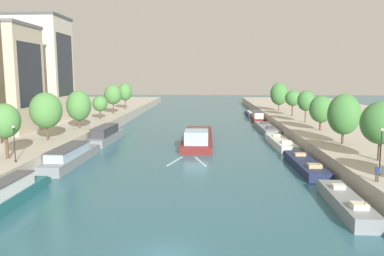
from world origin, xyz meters
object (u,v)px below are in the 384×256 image
at_px(tree_left_far, 5,121).
at_px(lamppost_left_bank, 14,142).
at_px(tree_left_by_lamp, 100,104).
at_px(tree_left_third, 125,92).
at_px(moored_boat_right_second, 345,202).
at_px(tree_right_end_of_row, 306,101).
at_px(moored_boat_right_lone, 280,142).
at_px(person_on_quay, 377,172).
at_px(moored_boat_right_near, 257,117).
at_px(tree_right_second, 279,94).
at_px(moored_boat_left_end, 11,194).
at_px(moored_boat_right_downstream, 267,128).
at_px(tree_right_third, 381,123).
at_px(tree_left_end_of_row, 113,95).
at_px(tree_right_past_mid, 293,98).
at_px(barge_midriver, 198,137).
at_px(moored_boat_left_near, 106,135).
at_px(tree_right_midway, 321,109).
at_px(tree_left_nearest, 46,110).
at_px(moored_boat_left_upstream, 71,156).
at_px(lamppost_right_bank, 381,150).
at_px(tree_right_distant, 344,114).
at_px(moored_boat_right_far, 249,114).
at_px(moored_boat_right_upstream, 305,164).
at_px(tree_left_midway, 79,106).

relative_size(tree_left_far, lamppost_left_bank, 1.57).
xyz_separation_m(tree_left_by_lamp, tree_left_third, (0.07, 25.18, 1.36)).
bearing_deg(moored_boat_right_second, tree_right_end_of_row, 80.40).
bearing_deg(moored_boat_right_lone, tree_left_far, -149.30).
bearing_deg(person_on_quay, moored_boat_right_near, 92.43).
relative_size(moored_boat_right_second, tree_right_second, 1.57).
distance_m(moored_boat_left_end, moored_boat_right_second, 31.21).
height_order(moored_boat_right_downstream, tree_right_third, tree_right_third).
relative_size(tree_left_end_of_row, lamppost_left_bank, 1.74).
xyz_separation_m(moored_boat_right_downstream, tree_right_past_mid, (7.43, 9.08, 5.98)).
relative_size(tree_right_end_of_row, tree_right_past_mid, 1.08).
relative_size(barge_midriver, moored_boat_right_near, 1.86).
relative_size(moored_boat_left_near, tree_right_second, 1.97).
distance_m(tree_right_midway, tree_right_past_mid, 23.36).
xyz_separation_m(moored_boat_left_near, tree_left_nearest, (-5.66, -12.19, 5.65)).
relative_size(moored_boat_left_upstream, moored_boat_right_near, 1.21).
bearing_deg(lamppost_right_bank, moored_boat_right_lone, 99.62).
relative_size(tree_left_far, tree_right_second, 0.86).
xyz_separation_m(tree_left_far, tree_right_distant, (43.06, 11.40, -0.23)).
bearing_deg(tree_left_far, moored_boat_right_second, -13.97).
height_order(tree_left_end_of_row, tree_left_third, tree_left_third).
distance_m(moored_boat_right_second, tree_left_by_lamp, 60.79).
bearing_deg(tree_right_distant, moored_boat_right_far, 96.72).
bearing_deg(tree_left_nearest, lamppost_right_bank, -23.71).
xyz_separation_m(tree_right_past_mid, lamppost_right_bank, (-3.22, -53.71, -1.67)).
xyz_separation_m(tree_left_third, lamppost_left_bank, (1.83, -66.10, -2.54)).
xyz_separation_m(moored_boat_right_lone, moored_boat_right_near, (0.57, 34.73, 0.48)).
bearing_deg(tree_left_far, moored_boat_right_upstream, 9.08).
xyz_separation_m(moored_boat_right_second, moored_boat_right_near, (0.40, 65.24, 0.45)).
bearing_deg(tree_right_midway, lamppost_left_bank, -147.89).
bearing_deg(moored_boat_left_near, moored_boat_right_lone, -6.04).
relative_size(moored_boat_left_end, tree_right_end_of_row, 1.83).
relative_size(tree_right_third, tree_right_end_of_row, 1.04).
bearing_deg(tree_left_by_lamp, barge_midriver, -34.02).
distance_m(moored_boat_right_upstream, tree_left_nearest, 38.15).
distance_m(moored_boat_right_near, tree_right_second, 9.54).
relative_size(tree_right_third, lamppost_left_bank, 1.64).
distance_m(moored_boat_right_downstream, lamppost_right_bank, 45.03).
height_order(moored_boat_right_second, tree_right_second, tree_right_second).
distance_m(tree_right_third, tree_right_distant, 10.52).
bearing_deg(tree_right_distant, moored_boat_right_second, -108.21).
distance_m(moored_boat_left_near, moored_boat_right_far, 54.79).
bearing_deg(tree_right_midway, moored_boat_right_second, -102.43).
relative_size(tree_left_by_lamp, tree_right_past_mid, 0.85).
distance_m(moored_boat_right_second, tree_left_nearest, 43.22).
distance_m(moored_boat_left_upstream, moored_boat_right_near, 58.29).
relative_size(moored_boat_left_end, tree_left_midway, 1.74).
height_order(barge_midriver, moored_boat_right_lone, barge_midriver).
height_order(tree_left_by_lamp, tree_right_midway, tree_right_midway).
relative_size(tree_left_end_of_row, tree_right_second, 0.95).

